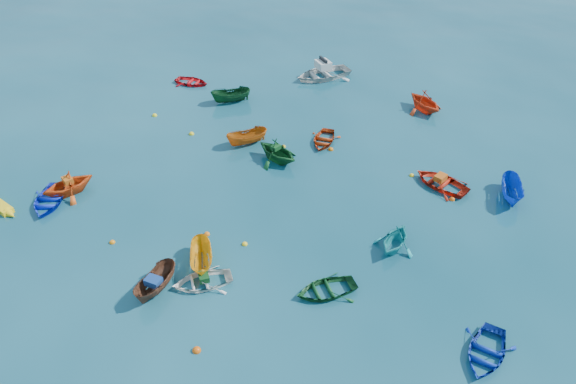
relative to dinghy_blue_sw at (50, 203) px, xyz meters
The scene contains 33 objects.
ground 11.74m from the dinghy_blue_sw, 12.04° to the left, with size 160.00×160.00×0.00m, color #0A394B.
dinghy_blue_sw is the anchor object (origin of this frame).
dinghy_white_near 11.48m from the dinghy_blue_sw, ahead, with size 2.04×2.86×0.59m, color white.
sampan_brown_mid 10.07m from the dinghy_blue_sw, 11.57° to the right, with size 1.08×2.87×1.11m, color brown.
dinghy_blue_se 24.37m from the dinghy_blue_sw, ahead, with size 2.22×3.10×0.64m, color #0D30A9.
dinghy_orange_w 1.32m from the dinghy_blue_sw, 77.85° to the left, with size 2.55×2.95×1.55m, color #E55115.
sampan_yellow_mid 10.69m from the dinghy_blue_sw, ahead, with size 1.10×2.93×1.13m, color #FAA916.
dinghy_green_e 16.93m from the dinghy_blue_sw, ahead, with size 2.11×2.95×0.61m, color #124E23.
dinghy_cyan_se 19.54m from the dinghy_blue_sw, 19.63° to the left, with size 2.23×2.58×1.36m, color teal.
dinghy_red_nw 16.70m from the dinghy_blue_sw, 99.53° to the left, with size 1.98×2.76×0.57m, color red.
sampan_orange_n 12.74m from the dinghy_blue_sw, 61.23° to the left, with size 1.09×2.88×1.12m, color #BA5B11.
dinghy_green_n 13.74m from the dinghy_blue_sw, 49.71° to the left, with size 2.62×3.04×1.60m, color #124E20.
dinghy_red_ne 22.87m from the dinghy_blue_sw, 35.04° to the left, with size 2.40×3.36×0.70m, color red.
sampan_blue_far 26.58m from the dinghy_blue_sw, 31.81° to the left, with size 1.15×3.05×1.18m, color blue.
dinghy_red_far 17.38m from the dinghy_blue_sw, 53.32° to the left, with size 2.02×2.82×0.58m, color #B9380F.
dinghy_orange_far 26.11m from the dinghy_blue_sw, 55.98° to the left, with size 2.68×3.11×1.64m, color red.
sampan_green_far 15.63m from the dinghy_blue_sw, 83.64° to the left, with size 1.13×3.00×1.16m, color #0F421E.
motorboat_white 23.52m from the dinghy_blue_sw, 76.14° to the left, with size 3.31×4.63×1.56m, color silver.
tarp_green_a 11.55m from the dinghy_blue_sw, ahead, with size 0.62×0.47×0.30m, color #11461B.
tarp_blue_a 10.14m from the dinghy_blue_sw, 12.37° to the right, with size 0.73×0.55×0.35m, color navy.
tarp_orange_a 1.66m from the dinghy_blue_sw, 77.56° to the left, with size 0.65×0.49×0.31m, color #CE5D15.
tarp_green_b 13.72m from the dinghy_blue_sw, 50.08° to the left, with size 0.56×0.43×0.27m, color #134E1E.
tarp_orange_b 22.81m from the dinghy_blue_sw, 35.23° to the left, with size 0.72×0.55×0.35m, color #C85514.
buoy_or_a 5.58m from the dinghy_blue_sw, ahead, with size 0.31×0.31×0.31m, color orange.
buoy_ye_a 11.94m from the dinghy_blue_sw, 13.53° to the left, with size 0.31×0.31×0.31m, color yellow.
buoy_or_b 14.18m from the dinghy_blue_sw, 15.73° to the right, with size 0.38×0.38×0.38m, color #EB580C.
buoy_ye_b 10.47m from the dinghy_blue_sw, 78.21° to the left, with size 0.36×0.36×0.36m, color yellow.
buoy_or_c 9.73m from the dinghy_blue_sw, 14.38° to the left, with size 0.33×0.33×0.33m, color orange.
buoy_ye_c 14.70m from the dinghy_blue_sw, 55.14° to the left, with size 0.30×0.30×0.30m, color gold.
buoy_or_d 23.16m from the dinghy_blue_sw, 31.50° to the left, with size 0.34×0.34×0.34m, color #F0580D.
buoy_ye_d 11.11m from the dinghy_blue_sw, 99.28° to the left, with size 0.36×0.36×0.36m, color yellow.
buoy_or_e 17.45m from the dinghy_blue_sw, 49.89° to the left, with size 0.36×0.36×0.36m, color orange.
buoy_ye_e 21.43m from the dinghy_blue_sw, 38.08° to the left, with size 0.30×0.30×0.30m, color yellow.
Camera 1 is at (13.24, -17.34, 19.63)m, focal length 35.00 mm.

